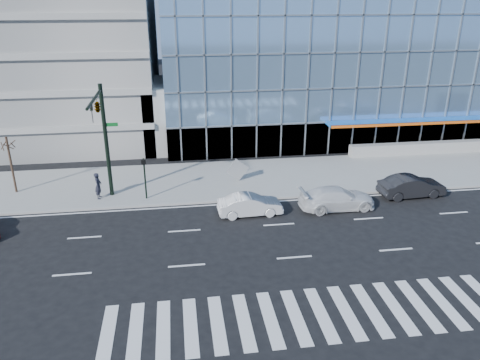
% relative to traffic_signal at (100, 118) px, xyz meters
% --- Properties ---
extents(ground, '(160.00, 160.00, 0.00)m').
position_rel_traffic_signal_xyz_m(ground, '(11.00, -4.57, -6.16)').
color(ground, black).
rests_on(ground, ground).
extents(sidewalk, '(120.00, 8.00, 0.15)m').
position_rel_traffic_signal_xyz_m(sidewalk, '(11.00, 3.43, -6.09)').
color(sidewalk, gray).
rests_on(sidewalk, ground).
extents(theatre_building, '(42.00, 26.00, 15.00)m').
position_rel_traffic_signal_xyz_m(theatre_building, '(25.00, 21.43, 1.34)').
color(theatre_building, '#7DA7D1').
rests_on(theatre_building, ground).
extents(parking_garage, '(24.00, 24.00, 20.00)m').
position_rel_traffic_signal_xyz_m(parking_garage, '(-9.00, 21.43, 3.84)').
color(parking_garage, gray).
rests_on(parking_garage, ground).
extents(ramp_block, '(6.00, 8.00, 6.00)m').
position_rel_traffic_signal_xyz_m(ramp_block, '(5.00, 13.43, -3.16)').
color(ramp_block, gray).
rests_on(ramp_block, ground).
extents(traffic_signal, '(1.14, 5.74, 8.00)m').
position_rel_traffic_signal_xyz_m(traffic_signal, '(0.00, 0.00, 0.00)').
color(traffic_signal, black).
rests_on(traffic_signal, sidewalk).
extents(ped_signal_post, '(0.30, 0.33, 3.00)m').
position_rel_traffic_signal_xyz_m(ped_signal_post, '(2.50, 0.37, -4.02)').
color(ped_signal_post, black).
rests_on(ped_signal_post, sidewalk).
extents(street_tree_near, '(1.10, 1.10, 4.23)m').
position_rel_traffic_signal_xyz_m(street_tree_near, '(-7.00, 2.93, -2.39)').
color(street_tree_near, '#332319').
rests_on(street_tree_near, sidewalk).
extents(white_suv, '(5.28, 2.30, 1.51)m').
position_rel_traffic_signal_xyz_m(white_suv, '(15.40, -2.77, -5.41)').
color(white_suv, silver).
rests_on(white_suv, ground).
extents(white_sedan, '(4.31, 1.64, 1.40)m').
position_rel_traffic_signal_xyz_m(white_sedan, '(9.40, -2.87, -5.46)').
color(white_sedan, silver).
rests_on(white_sedan, ground).
extents(dark_sedan, '(4.83, 1.95, 1.56)m').
position_rel_traffic_signal_xyz_m(dark_sedan, '(21.40, -1.57, -5.38)').
color(dark_sedan, black).
rests_on(dark_sedan, ground).
extents(pedestrian, '(0.52, 0.74, 1.90)m').
position_rel_traffic_signal_xyz_m(pedestrian, '(-0.81, 0.93, -5.06)').
color(pedestrian, black).
rests_on(pedestrian, sidewalk).
extents(tilted_panel, '(1.82, 0.16, 1.82)m').
position_rel_traffic_signal_xyz_m(tilted_panel, '(9.34, 2.80, -5.10)').
color(tilted_panel, '#9D9D9D').
rests_on(tilted_panel, sidewalk).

